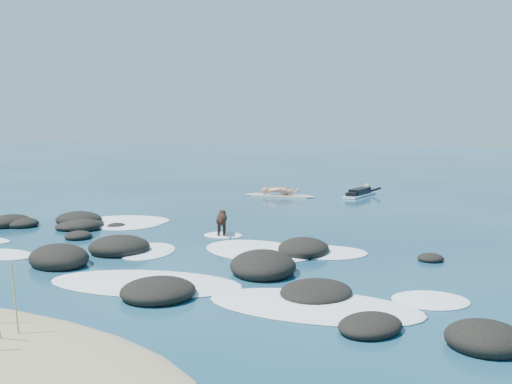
% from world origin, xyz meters
% --- Properties ---
extents(ground, '(160.00, 160.00, 0.00)m').
position_xyz_m(ground, '(0.00, 0.00, 0.00)').
color(ground, '#0A2642').
rests_on(ground, ground).
extents(reef_rocks, '(14.60, 7.02, 0.60)m').
position_xyz_m(reef_rocks, '(-0.33, -1.65, 0.12)').
color(reef_rocks, black).
rests_on(reef_rocks, ground).
extents(breaking_foam, '(15.00, 8.59, 0.12)m').
position_xyz_m(breaking_foam, '(-0.08, -1.20, 0.01)').
color(breaking_foam, white).
rests_on(breaking_foam, ground).
extents(standing_surfer_rig, '(3.05, 0.72, 1.73)m').
position_xyz_m(standing_surfer_rig, '(-1.62, 10.04, 0.68)').
color(standing_surfer_rig, beige).
rests_on(standing_surfer_rig, ground).
extents(paddling_surfer_rig, '(1.22, 2.75, 0.47)m').
position_xyz_m(paddling_surfer_rig, '(1.49, 11.61, 0.16)').
color(paddling_surfer_rig, white).
rests_on(paddling_surfer_rig, ground).
extents(dog, '(0.56, 1.03, 0.69)m').
position_xyz_m(dog, '(0.06, 1.12, 0.46)').
color(dog, black).
rests_on(dog, ground).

